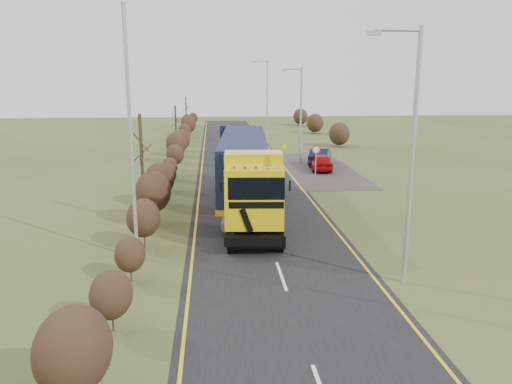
{
  "coord_description": "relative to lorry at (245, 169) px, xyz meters",
  "views": [
    {
      "loc": [
        -2.69,
        -22.9,
        7.94
      ],
      "look_at": [
        -0.37,
        3.64,
        1.79
      ],
      "focal_mm": 35.0,
      "sensor_mm": 36.0,
      "label": 1
    }
  ],
  "objects": [
    {
      "name": "car_blue_sedan",
      "position": [
        8.02,
        15.78,
        -1.8
      ],
      "size": [
        3.07,
        4.96,
        1.54
      ],
      "primitive_type": "imported",
      "rotation": [
        0.0,
        0.0,
        2.81
      ],
      "color": "#0A1238",
      "rests_on": "ground"
    },
    {
      "name": "streetlight_mid",
      "position": [
        6.16,
        16.63,
        2.26
      ],
      "size": [
        1.87,
        0.18,
        8.79
      ],
      "color": "#A3A5A8",
      "rests_on": "ground"
    },
    {
      "name": "lane_markings",
      "position": [
        0.8,
        3.36,
        -2.54
      ],
      "size": [
        7.52,
        116.0,
        0.01
      ],
      "color": "gold",
      "rests_on": "road"
    },
    {
      "name": "streetlight_near",
      "position": [
        5.41,
        -11.35,
        2.81
      ],
      "size": [
        2.06,
        0.19,
        9.72
      ],
      "color": "#A3A5A8",
      "rests_on": "ground"
    },
    {
      "name": "road",
      "position": [
        0.8,
        3.67,
        -2.56
      ],
      "size": [
        8.0,
        120.0,
        0.02
      ],
      "primitive_type": "cube",
      "color": "black",
      "rests_on": "ground"
    },
    {
      "name": "layby",
      "position": [
        7.3,
        13.67,
        -2.56
      ],
      "size": [
        6.0,
        18.0,
        0.02
      ],
      "primitive_type": "cube",
      "color": "#322F2D",
      "rests_on": "ground"
    },
    {
      "name": "warning_board",
      "position": [
        5.0,
        17.55,
        -1.48
      ],
      "size": [
        0.69,
        0.11,
        1.8
      ],
      "color": "#A3A5A8",
      "rests_on": "ground"
    },
    {
      "name": "ground",
      "position": [
        0.8,
        -6.33,
        -2.57
      ],
      "size": [
        160.0,
        160.0,
        0.0
      ],
      "primitive_type": "plane",
      "color": "#3E4A1F",
      "rests_on": "ground"
    },
    {
      "name": "left_pole",
      "position": [
        -5.36,
        -7.7,
        2.87
      ],
      "size": [
        0.16,
        0.16,
        10.88
      ],
      "primitive_type": "cylinder",
      "color": "#A3A5A8",
      "rests_on": "ground"
    },
    {
      "name": "streetlight_far",
      "position": [
        5.26,
        37.44,
        3.01
      ],
      "size": [
        2.13,
        0.2,
        10.06
      ],
      "color": "#A3A5A8",
      "rests_on": "ground"
    },
    {
      "name": "speed_sign",
      "position": [
        6.4,
        10.05,
        -0.71
      ],
      "size": [
        0.72,
        0.1,
        2.61
      ],
      "color": "#A3A5A8",
      "rests_on": "ground"
    },
    {
      "name": "hedgerow",
      "position": [
        -5.2,
        1.56,
        -0.95
      ],
      "size": [
        2.24,
        102.04,
        6.05
      ],
      "color": "#312216",
      "rests_on": "ground"
    },
    {
      "name": "car_red_hatchback",
      "position": [
        7.42,
        12.9,
        -1.83
      ],
      "size": [
        2.08,
        4.46,
        1.48
      ],
      "primitive_type": "imported",
      "rotation": [
        0.0,
        0.0,
        3.06
      ],
      "color": "#970709",
      "rests_on": "ground"
    },
    {
      "name": "lorry",
      "position": [
        0.0,
        0.0,
        0.0
      ],
      "size": [
        3.67,
        16.39,
        4.52
      ],
      "rotation": [
        0.0,
        0.0,
        -0.07
      ],
      "color": "black",
      "rests_on": "ground"
    }
  ]
}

